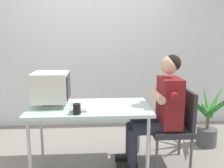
# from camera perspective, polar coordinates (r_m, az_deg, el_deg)

# --- Properties ---
(ground_plane) EXTENTS (12.00, 12.00, 0.00)m
(ground_plane) POSITION_cam_1_polar(r_m,az_deg,el_deg) (3.04, -4.94, -18.28)
(ground_plane) COLOR gray
(wall_back) EXTENTS (8.00, 0.10, 3.00)m
(wall_back) POSITION_cam_1_polar(r_m,az_deg,el_deg) (4.04, -0.53, 11.47)
(wall_back) COLOR silver
(wall_back) RESTS_ON ground_plane
(desk) EXTENTS (1.33, 0.68, 0.72)m
(desk) POSITION_cam_1_polar(r_m,az_deg,el_deg) (2.77, -5.19, -6.24)
(desk) COLOR #B7B7BC
(desk) RESTS_ON ground_plane
(crt_monitor) EXTENTS (0.39, 0.35, 0.38)m
(crt_monitor) POSITION_cam_1_polar(r_m,az_deg,el_deg) (2.79, -13.89, -0.74)
(crt_monitor) COLOR silver
(crt_monitor) RESTS_ON desk
(keyboard) EXTENTS (0.17, 0.40, 0.03)m
(keyboard) POSITION_cam_1_polar(r_m,az_deg,el_deg) (2.73, -7.42, -4.99)
(keyboard) COLOR silver
(keyboard) RESTS_ON desk
(office_chair) EXTENTS (0.45, 0.45, 0.88)m
(office_chair) POSITION_cam_1_polar(r_m,az_deg,el_deg) (2.97, 14.56, -8.90)
(office_chair) COLOR #4C4C51
(office_chair) RESTS_ON ground_plane
(person_seated) EXTENTS (0.72, 0.58, 1.29)m
(person_seated) POSITION_cam_1_polar(r_m,az_deg,el_deg) (2.85, 11.04, -5.25)
(person_seated) COLOR maroon
(person_seated) RESTS_ON ground_plane
(potted_plant) EXTENTS (0.82, 0.82, 0.85)m
(potted_plant) POSITION_cam_1_polar(r_m,az_deg,el_deg) (3.59, 21.40, -7.09)
(potted_plant) COLOR #4C4C51
(potted_plant) RESTS_ON ground_plane
(desk_mug) EXTENTS (0.08, 0.09, 0.11)m
(desk_mug) POSITION_cam_1_polar(r_m,az_deg,el_deg) (2.50, -8.12, -5.70)
(desk_mug) COLOR black
(desk_mug) RESTS_ON desk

